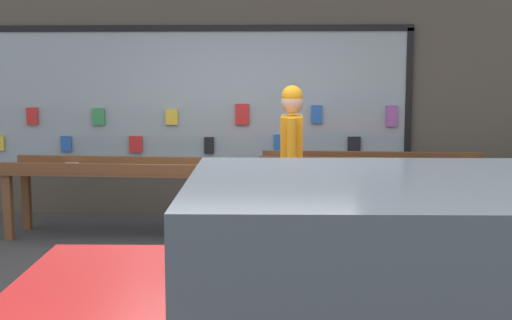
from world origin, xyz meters
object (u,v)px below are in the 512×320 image
(person_browsing, at_px, (292,155))
(parked_car, at_px, (427,314))
(display_table_right, at_px, (373,172))
(small_dog, at_px, (337,234))
(display_table_left, at_px, (114,175))

(person_browsing, height_order, parked_car, person_browsing)
(parked_car, bearing_deg, display_table_right, 85.16)
(person_browsing, distance_m, parked_car, 3.86)
(display_table_right, height_order, parked_car, parked_car)
(small_dog, bearing_deg, display_table_left, 85.46)
(person_browsing, height_order, small_dog, person_browsing)
(display_table_right, height_order, small_dog, display_table_right)
(person_browsing, xyz_separation_m, small_dog, (0.46, -0.29, -0.74))
(small_dog, distance_m, parked_car, 3.53)
(display_table_left, height_order, person_browsing, person_browsing)
(person_browsing, distance_m, small_dog, 0.92)
(display_table_left, relative_size, parked_car, 0.58)
(display_table_left, relative_size, small_dog, 4.59)
(display_table_left, bearing_deg, display_table_right, 0.08)
(display_table_left, height_order, display_table_right, display_table_right)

